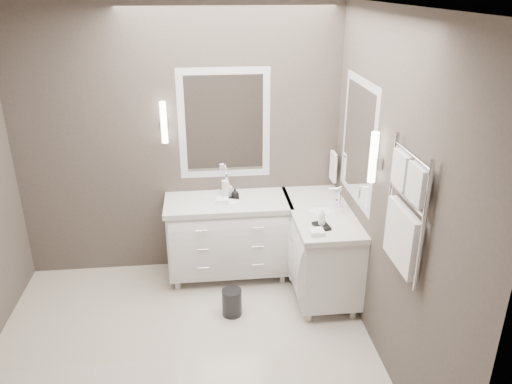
{
  "coord_description": "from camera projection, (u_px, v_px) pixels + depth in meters",
  "views": [
    {
      "loc": [
        0.24,
        -3.27,
        2.85
      ],
      "look_at": [
        0.67,
        0.7,
        1.15
      ],
      "focal_mm": 35.0,
      "sensor_mm": 36.0,
      "label": 1
    }
  ],
  "objects": [
    {
      "name": "waste_bin",
      "position": [
        232.0,
        302.0,
        4.57
      ],
      "size": [
        0.24,
        0.24,
        0.26
      ],
      "primitive_type": "cylinder",
      "rotation": [
        0.0,
        0.0,
        -0.43
      ],
      "color": "black",
      "rests_on": "floor"
    },
    {
      "name": "wall_front",
      "position": [
        158.0,
        353.0,
        2.18
      ],
      "size": [
        3.2,
        0.01,
        2.7
      ],
      "primitive_type": "cube",
      "color": "#4C433D",
      "rests_on": "floor"
    },
    {
      "name": "water_bottle",
      "position": [
        225.0,
        190.0,
        4.89
      ],
      "size": [
        0.09,
        0.09,
        0.2
      ],
      "primitive_type": "cylinder",
      "rotation": [
        0.0,
        0.0,
        0.31
      ],
      "color": "silver",
      "rests_on": "vanity_back"
    },
    {
      "name": "wall_right",
      "position": [
        390.0,
        198.0,
        3.72
      ],
      "size": [
        0.01,
        3.0,
        2.7
      ],
      "primitive_type": "cube",
      "color": "#4C433D",
      "rests_on": "floor"
    },
    {
      "name": "vanity_back",
      "position": [
        228.0,
        233.0,
        5.06
      ],
      "size": [
        1.24,
        0.59,
        0.97
      ],
      "color": "white",
      "rests_on": "floor"
    },
    {
      "name": "soap_bottle_a",
      "position": [
        229.0,
        189.0,
        4.94
      ],
      "size": [
        0.07,
        0.07,
        0.14
      ],
      "primitive_type": "imported",
      "rotation": [
        0.0,
        0.0,
        0.15
      ],
      "color": "white",
      "rests_on": "amenity_tray_back"
    },
    {
      "name": "wall_back",
      "position": [
        179.0,
        145.0,
        4.93
      ],
      "size": [
        3.2,
        0.01,
        2.7
      ],
      "primitive_type": "cube",
      "color": "#4C433D",
      "rests_on": "floor"
    },
    {
      "name": "mirror_back",
      "position": [
        224.0,
        124.0,
        4.88
      ],
      "size": [
        0.9,
        0.02,
        1.1
      ],
      "color": "white",
      "rests_on": "wall_back"
    },
    {
      "name": "amenity_tray_back",
      "position": [
        232.0,
        197.0,
        4.96
      ],
      "size": [
        0.15,
        0.11,
        0.02
      ],
      "primitive_type": "cube",
      "rotation": [
        0.0,
        0.0,
        -0.04
      ],
      "color": "black",
      "rests_on": "vanity_back"
    },
    {
      "name": "amenity_tray_right",
      "position": [
        321.0,
        226.0,
        4.37
      ],
      "size": [
        0.15,
        0.18,
        0.02
      ],
      "primitive_type": "cube",
      "rotation": [
        0.0,
        0.0,
        0.16
      ],
      "color": "black",
      "rests_on": "vanity_right"
    },
    {
      "name": "towel_bar_corner",
      "position": [
        333.0,
        166.0,
        5.04
      ],
      "size": [
        0.03,
        0.22,
        0.3
      ],
      "color": "white",
      "rests_on": "wall_right"
    },
    {
      "name": "towel_ladder",
      "position": [
        404.0,
        217.0,
        3.33
      ],
      "size": [
        0.06,
        0.58,
        0.9
      ],
      "color": "white",
      "rests_on": "wall_right"
    },
    {
      "name": "soap_bottle_b",
      "position": [
        235.0,
        193.0,
        4.91
      ],
      "size": [
        0.1,
        0.1,
        0.09
      ],
      "primitive_type": "imported",
      "rotation": [
        0.0,
        0.0,
        -0.39
      ],
      "color": "black",
      "rests_on": "amenity_tray_back"
    },
    {
      "name": "floor",
      "position": [
        184.0,
        358.0,
        4.08
      ],
      "size": [
        3.2,
        3.0,
        0.01
      ],
      "primitive_type": "cube",
      "color": "beige",
      "rests_on": "ground"
    },
    {
      "name": "sconce_back",
      "position": [
        164.0,
        123.0,
        4.75
      ],
      "size": [
        0.06,
        0.06,
        0.4
      ],
      "color": "white",
      "rests_on": "wall_back"
    },
    {
      "name": "mirror_right",
      "position": [
        358.0,
        141.0,
        4.37
      ],
      "size": [
        0.02,
        0.9,
        1.1
      ],
      "color": "white",
      "rests_on": "wall_right"
    },
    {
      "name": "sconce_right",
      "position": [
        373.0,
        158.0,
        3.81
      ],
      "size": [
        0.06,
        0.06,
        0.4
      ],
      "color": "white",
      "rests_on": "wall_right"
    },
    {
      "name": "vanity_right",
      "position": [
        320.0,
        244.0,
        4.85
      ],
      "size": [
        0.59,
        1.24,
        0.97
      ],
      "color": "white",
      "rests_on": "floor"
    },
    {
      "name": "soap_bottle_c",
      "position": [
        322.0,
        217.0,
        4.33
      ],
      "size": [
        0.06,
        0.06,
        0.16
      ],
      "primitive_type": "imported",
      "rotation": [
        0.0,
        0.0,
        -0.01
      ],
      "color": "white",
      "rests_on": "amenity_tray_right"
    },
    {
      "name": "ceiling",
      "position": [
        158.0,
        6.0,
        3.02
      ],
      "size": [
        3.2,
        3.0,
        0.01
      ],
      "primitive_type": "cube",
      "color": "white",
      "rests_on": "wall_back"
    }
  ]
}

